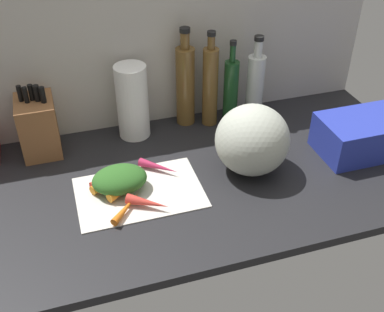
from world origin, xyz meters
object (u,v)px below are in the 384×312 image
(carrot_2, at_px, (119,181))
(knife_block, at_px, (38,126))
(carrot_0, at_px, (123,190))
(carrot_4, at_px, (158,167))
(cutting_board, at_px, (139,192))
(winter_squash, at_px, (252,140))
(carrot_5, at_px, (127,207))
(bottle_1, at_px, (210,85))
(carrot_1, at_px, (148,203))
(dish_rack, at_px, (361,135))
(bottle_3, at_px, (255,86))
(carrot_3, at_px, (109,181))
(paper_towel_roll, at_px, (132,102))
(bottle_0, at_px, (185,84))
(carrot_6, at_px, (110,181))
(bottle_2, at_px, (231,91))

(carrot_2, relative_size, knife_block, 0.56)
(carrot_0, distance_m, carrot_4, 0.16)
(cutting_board, bearing_deg, winter_squash, 1.91)
(carrot_0, xyz_separation_m, carrot_4, (0.13, 0.08, -0.00))
(carrot_5, xyz_separation_m, bottle_1, (0.40, 0.41, 0.14))
(carrot_1, bearing_deg, knife_block, 124.53)
(carrot_4, xyz_separation_m, bottle_1, (0.26, 0.25, 0.14))
(carrot_0, distance_m, winter_squash, 0.44)
(dish_rack, bearing_deg, carrot_4, 172.80)
(carrot_5, xyz_separation_m, winter_squash, (0.43, 0.09, 0.10))
(bottle_3, xyz_separation_m, dish_rack, (0.26, -0.32, -0.07))
(carrot_0, height_order, winter_squash, winter_squash)
(carrot_3, height_order, paper_towel_roll, paper_towel_roll)
(bottle_3, bearing_deg, cutting_board, -148.90)
(carrot_1, relative_size, knife_block, 0.52)
(carrot_5, height_order, bottle_0, bottle_0)
(carrot_4, bearing_deg, carrot_3, -170.06)
(cutting_board, bearing_deg, carrot_6, 143.51)
(dish_rack, bearing_deg, bottle_2, 138.60)
(carrot_6, xyz_separation_m, bottle_3, (0.60, 0.25, 0.12))
(carrot_2, relative_size, bottle_3, 0.43)
(carrot_4, distance_m, bottle_0, 0.36)
(carrot_4, xyz_separation_m, bottle_0, (0.18, 0.28, 0.14))
(cutting_board, height_order, knife_block, knife_block)
(carrot_3, xyz_separation_m, winter_squash, (0.46, -0.04, 0.09))
(cutting_board, bearing_deg, bottle_3, 31.10)
(carrot_1, height_order, bottle_0, bottle_0)
(carrot_3, distance_m, bottle_1, 0.53)
(carrot_1, distance_m, carrot_4, 0.18)
(carrot_6, height_order, bottle_1, bottle_1)
(winter_squash, height_order, dish_rack, winter_squash)
(dish_rack, bearing_deg, bottle_1, 142.52)
(carrot_1, height_order, paper_towel_roll, paper_towel_roll)
(carrot_2, distance_m, dish_rack, 0.84)
(paper_towel_roll, bearing_deg, winter_squash, -45.05)
(bottle_1, height_order, dish_rack, bottle_1)
(carrot_2, bearing_deg, bottle_0, 44.66)
(bottle_1, height_order, bottle_3, bottle_1)
(cutting_board, height_order, carrot_0, carrot_0)
(carrot_5, relative_size, dish_rack, 0.50)
(carrot_3, height_order, carrot_6, carrot_3)
(cutting_board, xyz_separation_m, carrot_6, (-0.08, 0.06, 0.02))
(carrot_0, bearing_deg, dish_rack, -0.32)
(carrot_3, relative_size, winter_squash, 0.50)
(carrot_0, xyz_separation_m, carrot_3, (-0.03, 0.05, 0.00))
(carrot_6, bearing_deg, bottle_3, 22.78)
(cutting_board, xyz_separation_m, carrot_3, (-0.08, 0.06, 0.02))
(carrot_6, distance_m, knife_block, 0.34)
(cutting_board, bearing_deg, carrot_4, 45.33)
(winter_squash, height_order, bottle_1, bottle_1)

